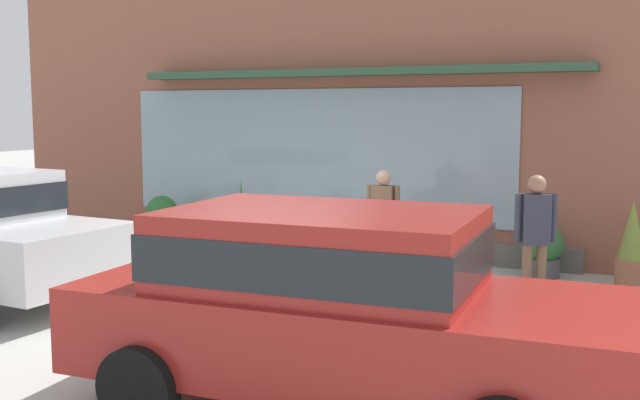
# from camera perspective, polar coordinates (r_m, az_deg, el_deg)

# --- Properties ---
(ground_plane) EXTENTS (60.00, 60.00, 0.00)m
(ground_plane) POSITION_cam_1_polar(r_m,az_deg,el_deg) (10.04, -4.20, -6.95)
(ground_plane) COLOR #B2AFA8
(curb_strip) EXTENTS (14.00, 0.24, 0.12)m
(curb_strip) POSITION_cam_1_polar(r_m,az_deg,el_deg) (9.86, -4.77, -6.85)
(curb_strip) COLOR #B2B2AD
(curb_strip) RESTS_ON ground_plane
(storefront) EXTENTS (14.00, 0.81, 4.65)m
(storefront) POSITION_cam_1_polar(r_m,az_deg,el_deg) (12.64, 2.71, 6.34)
(storefront) COLOR #935642
(storefront) RESTS_ON ground_plane
(fire_hydrant) EXTENTS (0.43, 0.41, 0.90)m
(fire_hydrant) POSITION_cam_1_polar(r_m,az_deg,el_deg) (10.35, -0.65, -3.92)
(fire_hydrant) COLOR #B2B2B7
(fire_hydrant) RESTS_ON ground_plane
(pedestrian_with_handbag) EXTENTS (0.65, 0.21, 1.55)m
(pedestrian_with_handbag) POSITION_cam_1_polar(r_m,az_deg,el_deg) (10.59, 4.64, -1.31)
(pedestrian_with_handbag) COLOR #9E9384
(pedestrian_with_handbag) RESTS_ON ground_plane
(pedestrian_passerby) EXTENTS (0.47, 0.31, 1.62)m
(pedestrian_passerby) POSITION_cam_1_polar(r_m,az_deg,el_deg) (9.32, 15.88, -2.30)
(pedestrian_passerby) COLOR brown
(pedestrian_passerby) RESTS_ON ground_plane
(parked_car_red) EXTENTS (4.40, 2.16, 1.61)m
(parked_car_red) POSITION_cam_1_polar(r_m,az_deg,el_deg) (6.00, 1.34, -7.41)
(parked_car_red) COLOR maroon
(parked_car_red) RESTS_ON ground_plane
(potted_plant_by_entrance) EXTENTS (0.38, 0.38, 0.77)m
(potted_plant_by_entrance) POSITION_cam_1_polar(r_m,az_deg,el_deg) (11.65, 6.96, -3.21)
(potted_plant_by_entrance) COLOR #B7B2A3
(potted_plant_by_entrance) RESTS_ON ground_plane
(potted_plant_near_hydrant) EXTENTS (0.41, 0.41, 1.19)m
(potted_plant_near_hydrant) POSITION_cam_1_polar(r_m,az_deg,el_deg) (10.99, 22.40, -3.25)
(potted_plant_near_hydrant) COLOR #9E6042
(potted_plant_near_hydrant) RESTS_ON ground_plane
(potted_plant_window_right) EXTENTS (0.55, 0.55, 0.87)m
(potted_plant_window_right) POSITION_cam_1_polar(r_m,az_deg,el_deg) (13.74, -11.80, -1.31)
(potted_plant_window_right) COLOR #9E6042
(potted_plant_window_right) RESTS_ON ground_plane
(potted_plant_window_center) EXTENTS (0.27, 0.27, 1.21)m
(potted_plant_window_center) POSITION_cam_1_polar(r_m,az_deg,el_deg) (12.92, -5.95, -1.22)
(potted_plant_window_center) COLOR #33473D
(potted_plant_window_center) RESTS_ON ground_plane
(potted_plant_trailing_edge) EXTENTS (0.43, 0.43, 0.56)m
(potted_plant_trailing_edge) POSITION_cam_1_polar(r_m,az_deg,el_deg) (12.30, 0.65, -3.05)
(potted_plant_trailing_edge) COLOR #9E6042
(potted_plant_trailing_edge) RESTS_ON ground_plane
(potted_plant_low_front) EXTENTS (0.60, 0.60, 0.78)m
(potted_plant_low_front) POSITION_cam_1_polar(r_m,az_deg,el_deg) (11.32, 16.35, -3.54)
(potted_plant_low_front) COLOR #4C4C51
(potted_plant_low_front) RESTS_ON ground_plane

